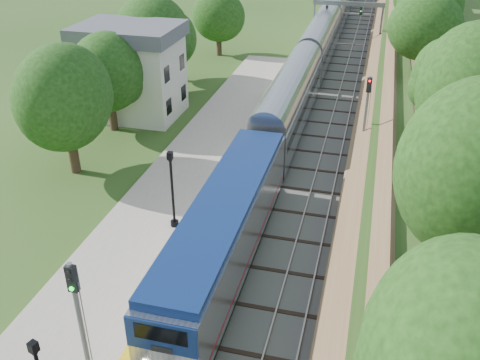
% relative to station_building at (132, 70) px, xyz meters
% --- Properties ---
extents(trackbed, '(9.50, 170.00, 0.28)m').
position_rel_station_building_xyz_m(trackbed, '(16.00, 30.00, -4.02)').
color(trackbed, '#4C4944').
rests_on(trackbed, ground).
extents(platform, '(6.40, 68.00, 0.38)m').
position_rel_station_building_xyz_m(platform, '(8.80, -14.00, -3.90)').
color(platform, '#A19481').
rests_on(platform, ground).
extents(yellow_stripe, '(0.55, 68.00, 0.01)m').
position_rel_station_building_xyz_m(yellow_stripe, '(11.65, -14.00, -3.70)').
color(yellow_stripe, gold).
rests_on(yellow_stripe, platform).
extents(embankment, '(10.64, 170.00, 11.70)m').
position_rel_station_building_xyz_m(embankment, '(24.35, 30.00, -2.14)').
color(embankment, brown).
rests_on(embankment, ground).
extents(station_building, '(8.60, 6.60, 8.00)m').
position_rel_station_building_xyz_m(station_building, '(0.00, 0.00, 0.00)').
color(station_building, silver).
rests_on(station_building, ground).
extents(signal_gantry, '(8.40, 0.38, 6.20)m').
position_rel_station_building_xyz_m(signal_gantry, '(16.47, 24.99, 0.73)').
color(signal_gantry, slate).
rests_on(signal_gantry, ground).
extents(trees_behind_platform, '(7.82, 53.32, 7.21)m').
position_rel_station_building_xyz_m(trees_behind_platform, '(2.83, -9.33, 0.44)').
color(trees_behind_platform, '#332316').
rests_on(trees_behind_platform, ground).
extents(train, '(2.90, 136.41, 4.27)m').
position_rel_station_building_xyz_m(train, '(14.00, 39.12, -1.90)').
color(train, black).
rests_on(train, trackbed).
extents(lamppost_far, '(0.48, 0.48, 4.85)m').
position_rel_station_building_xyz_m(lamppost_far, '(10.05, -16.65, -1.54)').
color(lamppost_far, black).
rests_on(lamppost_far, platform).
extents(signal_platform, '(0.37, 0.29, 6.33)m').
position_rel_station_building_xyz_m(signal_platform, '(11.10, -28.61, 0.18)').
color(signal_platform, slate).
rests_on(signal_platform, platform).
extents(signal_farside, '(0.35, 0.28, 6.44)m').
position_rel_station_building_xyz_m(signal_farside, '(20.20, -4.42, -0.04)').
color(signal_farside, slate).
rests_on(signal_farside, ground).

